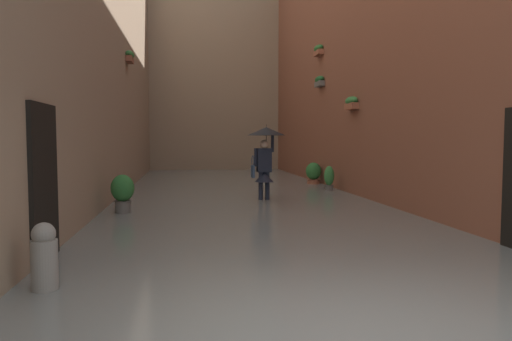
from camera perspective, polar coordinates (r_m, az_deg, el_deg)
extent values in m
plane|color=slate|center=(14.43, -2.41, -3.07)|extent=(60.00, 60.00, 0.00)
cube|color=slate|center=(14.42, -2.41, -2.86)|extent=(7.53, 27.47, 0.10)
cube|color=brown|center=(15.80, 13.88, 17.45)|extent=(1.80, 25.47, 10.97)
cube|color=#9E563D|center=(14.15, 11.35, 7.56)|extent=(0.20, 0.70, 0.18)
ellipsoid|color=#387F3D|center=(14.16, 11.36, 8.20)|extent=(0.28, 0.76, 0.24)
cube|color=#9E563D|center=(17.78, 7.50, 13.80)|extent=(0.20, 0.70, 0.18)
ellipsoid|color=#2D7033|center=(17.80, 7.50, 14.30)|extent=(0.28, 0.76, 0.24)
cube|color=#66605B|center=(17.46, 7.61, 10.24)|extent=(0.20, 0.70, 0.18)
ellipsoid|color=#23602D|center=(17.47, 7.62, 10.76)|extent=(0.28, 0.76, 0.24)
cube|color=black|center=(6.90, -24.12, -1.78)|extent=(0.08, 1.10, 2.20)
cube|color=brown|center=(16.30, -14.89, 12.70)|extent=(0.20, 0.70, 0.18)
ellipsoid|color=#387F3D|center=(16.33, -14.90, 13.26)|extent=(0.28, 0.76, 0.24)
cube|color=gray|center=(26.27, -5.10, 13.18)|extent=(10.33, 1.80, 12.00)
cube|color=black|center=(12.73, 0.57, -3.76)|extent=(0.12, 0.25, 0.10)
cylinder|color=#1E2333|center=(12.68, 0.57, -1.87)|extent=(0.13, 0.13, 0.74)
cube|color=black|center=(12.77, 1.36, -3.74)|extent=(0.12, 0.25, 0.10)
cylinder|color=#1E2333|center=(12.72, 1.37, -1.86)|extent=(0.13, 0.13, 0.74)
cube|color=#1E2333|center=(12.65, 0.97, 1.24)|extent=(0.39, 0.24, 0.63)
cone|color=#1E2333|center=(12.67, 0.97, -0.73)|extent=(0.53, 0.53, 0.28)
sphere|color=#DBB293|center=(12.63, 0.98, 3.17)|extent=(0.23, 0.23, 0.23)
cylinder|color=#1E2333|center=(12.69, 1.99, 3.22)|extent=(0.09, 0.09, 0.44)
cylinder|color=#1E2333|center=(12.60, -0.05, 1.58)|extent=(0.09, 0.09, 0.48)
cylinder|color=black|center=(12.65, 1.24, 3.70)|extent=(0.02, 0.02, 0.45)
cone|color=black|center=(12.65, 1.24, 4.72)|extent=(1.03, 1.03, 0.22)
cylinder|color=black|center=(12.65, 1.24, 5.36)|extent=(0.01, 0.01, 0.08)
cube|color=#334766|center=(12.58, -0.39, -0.12)|extent=(0.08, 0.28, 0.32)
torus|color=#334766|center=(12.56, -0.39, 1.15)|extent=(0.04, 0.30, 0.30)
cylinder|color=#9E563D|center=(17.30, 6.89, -1.52)|extent=(0.44, 0.44, 0.25)
torus|color=brown|center=(17.29, 6.90, -1.10)|extent=(0.47, 0.47, 0.04)
ellipsoid|color=#2D7033|center=(17.26, 6.90, -0.08)|extent=(0.56, 0.56, 0.62)
cylinder|color=#66605B|center=(10.90, -15.66, -4.51)|extent=(0.34, 0.34, 0.35)
torus|color=#56524E|center=(10.88, -15.67, -3.59)|extent=(0.37, 0.37, 0.04)
ellipsoid|color=#2D7033|center=(10.84, -15.70, -2.04)|extent=(0.51, 0.51, 0.59)
cylinder|color=#66605B|center=(15.22, 8.74, -2.26)|extent=(0.28, 0.28, 0.25)
torus|color=#56524E|center=(15.21, 8.74, -1.78)|extent=(0.32, 0.32, 0.04)
ellipsoid|color=#387F3D|center=(15.18, 8.75, -0.62)|extent=(0.32, 0.32, 0.62)
cylinder|color=gray|center=(5.71, -24.00, -10.80)|extent=(0.28, 0.28, 0.65)
sphere|color=gray|center=(5.63, -24.11, -6.98)|extent=(0.25, 0.25, 0.25)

